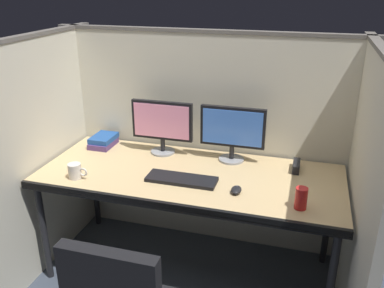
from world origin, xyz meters
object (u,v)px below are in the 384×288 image
at_px(book_stack, 103,141).
at_px(coffee_mug, 75,171).
at_px(desk, 189,181).
at_px(keyboard_main, 182,179).
at_px(monitor_left, 162,124).
at_px(soda_can, 301,198).
at_px(computer_mouse, 236,190).
at_px(monitor_right, 232,130).
at_px(red_stapler, 296,166).

height_order(book_stack, coffee_mug, coffee_mug).
relative_size(desk, keyboard_main, 4.42).
bearing_deg(keyboard_main, coffee_mug, -167.22).
distance_m(monitor_left, soda_can, 1.10).
relative_size(computer_mouse, soda_can, 0.79).
height_order(monitor_left, monitor_right, same).
bearing_deg(desk, soda_can, -18.46).
relative_size(keyboard_main, red_stapler, 2.87).
bearing_deg(keyboard_main, monitor_right, 58.79).
distance_m(computer_mouse, book_stack, 1.15).
bearing_deg(red_stapler, monitor_right, 175.36).
bearing_deg(red_stapler, book_stack, 178.75).
xyz_separation_m(computer_mouse, book_stack, (-1.06, 0.43, 0.02)).
distance_m(monitor_left, coffee_mug, 0.67).
xyz_separation_m(monitor_right, coffee_mug, (-0.87, -0.53, -0.17)).
bearing_deg(soda_can, computer_mouse, 168.18).
bearing_deg(monitor_left, keyboard_main, -55.71).
relative_size(red_stapler, coffee_mug, 1.19).
xyz_separation_m(soda_can, book_stack, (-1.43, 0.51, -0.02)).
xyz_separation_m(desk, book_stack, (-0.74, 0.28, 0.09)).
distance_m(keyboard_main, computer_mouse, 0.35).
bearing_deg(computer_mouse, red_stapler, 51.77).
height_order(computer_mouse, book_stack, book_stack).
xyz_separation_m(desk, monitor_left, (-0.28, 0.28, 0.27)).
bearing_deg(soda_can, book_stack, 160.48).
distance_m(monitor_left, book_stack, 0.49).
bearing_deg(computer_mouse, desk, 154.78).
relative_size(monitor_left, computer_mouse, 4.48).
relative_size(desk, coffee_mug, 15.08).
bearing_deg(monitor_left, book_stack, -180.00).
bearing_deg(book_stack, red_stapler, -1.25).
bearing_deg(monitor_left, soda_can, -27.67).
height_order(soda_can, red_stapler, soda_can).
relative_size(desk, red_stapler, 12.67).
bearing_deg(monitor_right, desk, -127.36).
relative_size(desk, soda_can, 15.57).
bearing_deg(book_stack, desk, -20.50).
bearing_deg(coffee_mug, keyboard_main, 12.78).
bearing_deg(book_stack, soda_can, -19.52).
distance_m(desk, book_stack, 0.79).
xyz_separation_m(monitor_left, computer_mouse, (0.60, -0.43, -0.20)).
height_order(red_stapler, coffee_mug, coffee_mug).
bearing_deg(monitor_right, red_stapler, -4.64).
bearing_deg(monitor_right, coffee_mug, -148.77).
relative_size(monitor_left, soda_can, 3.52).
relative_size(keyboard_main, book_stack, 1.91).
bearing_deg(desk, red_stapler, 20.93).
relative_size(soda_can, red_stapler, 0.81).
bearing_deg(book_stack, computer_mouse, -21.99).
distance_m(monitor_right, computer_mouse, 0.49).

